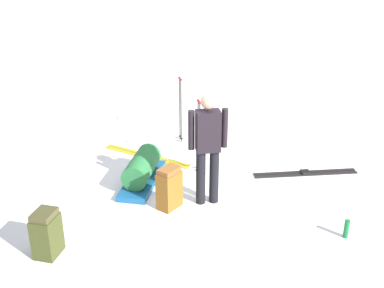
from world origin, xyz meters
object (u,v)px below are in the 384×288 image
at_px(ski_pair_near, 305,173).
at_px(ski_poles_planted_near, 180,106).
at_px(ski_pair_far, 146,156).
at_px(thermos_bottle, 346,229).
at_px(backpack_large_dark, 47,234).
at_px(ski_poles_planted_far, 199,132).
at_px(skier_standing, 208,144).
at_px(gear_sled, 142,170).
at_px(backpack_bright, 169,188).

height_order(ski_pair_near, ski_poles_planted_near, ski_poles_planted_near).
relative_size(ski_pair_far, ski_poles_planted_near, 1.33).
bearing_deg(ski_pair_near, thermos_bottle, 8.49).
bearing_deg(backpack_large_dark, ski_poles_planted_far, 144.87).
distance_m(skier_standing, ski_pair_near, 2.13).
bearing_deg(ski_poles_planted_far, backpack_large_dark, -35.13).
bearing_deg(ski_poles_planted_far, skier_standing, 10.46).
bearing_deg(ski_pair_near, ski_pair_far, -99.70).
xyz_separation_m(skier_standing, thermos_bottle, (0.78, 1.88, -0.82)).
bearing_deg(ski_poles_planted_near, thermos_bottle, 39.08).
bearing_deg(gear_sled, skier_standing, 63.66).
bearing_deg(thermos_bottle, ski_poles_planted_far, -131.27).
relative_size(ski_pair_near, ski_poles_planted_far, 1.40).
bearing_deg(backpack_bright, backpack_large_dark, -48.17).
bearing_deg(backpack_large_dark, ski_poles_planted_near, 160.69).
bearing_deg(backpack_bright, skier_standing, 109.16).
bearing_deg(backpack_large_dark, ski_pair_near, 124.85).
xyz_separation_m(gear_sled, thermos_bottle, (1.31, 2.95, -0.09)).
bearing_deg(gear_sled, ski_pair_far, -174.32).
height_order(ski_pair_near, backpack_large_dark, backpack_large_dark).
xyz_separation_m(ski_pair_near, thermos_bottle, (1.81, 0.27, 0.12)).
height_order(ski_pair_near, ski_poles_planted_far, ski_poles_planted_far).
relative_size(ski_pair_far, ski_poles_planted_far, 1.33).
distance_m(backpack_bright, ski_poles_planted_near, 2.52).
distance_m(skier_standing, ski_poles_planted_far, 1.09).
height_order(backpack_large_dark, ski_poles_planted_near, ski_poles_planted_near).
bearing_deg(gear_sled, thermos_bottle, 66.09).
height_order(ski_poles_planted_far, gear_sled, ski_poles_planted_far).
xyz_separation_m(skier_standing, ski_poles_planted_far, (-1.04, -0.19, -0.26)).
distance_m(backpack_bright, ski_poles_planted_far, 1.33).
distance_m(ski_pair_near, gear_sled, 2.73).
height_order(ski_poles_planted_near, gear_sled, ski_poles_planted_near).
bearing_deg(skier_standing, gear_sled, -116.34).
bearing_deg(gear_sled, ski_poles_planted_far, 120.02).
bearing_deg(skier_standing, ski_pair_near, 122.77).
distance_m(backpack_large_dark, ski_poles_planted_near, 3.96).
height_order(skier_standing, backpack_large_dark, skier_standing).
distance_m(skier_standing, thermos_bottle, 2.19).
relative_size(skier_standing, ski_pair_far, 1.02).
height_order(gear_sled, thermos_bottle, gear_sled).
bearing_deg(skier_standing, backpack_bright, -70.84).
bearing_deg(ski_poles_planted_far, thermos_bottle, 48.73).
bearing_deg(backpack_bright, thermos_bottle, 76.36).
xyz_separation_m(skier_standing, ski_poles_planted_near, (-2.30, -0.62, -0.25)).
xyz_separation_m(ski_pair_near, ski_poles_planted_near, (-1.26, -2.22, 0.69)).
xyz_separation_m(ski_poles_planted_near, gear_sled, (1.77, -0.45, -0.48)).
xyz_separation_m(backpack_bright, gear_sled, (-0.72, -0.53, -0.09)).
bearing_deg(ski_pair_far, backpack_bright, 20.17).
distance_m(ski_pair_near, ski_poles_planted_far, 1.92).
relative_size(ski_pair_near, backpack_large_dark, 2.85).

